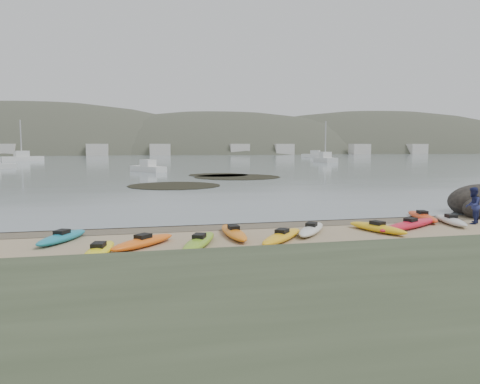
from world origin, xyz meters
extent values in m
plane|color=tan|center=(0.00, 0.00, 0.00)|extent=(600.00, 600.00, 0.00)
plane|color=brown|center=(0.00, -0.30, 0.00)|extent=(60.00, 60.00, 0.00)
plane|color=slate|center=(0.00, 300.00, 0.01)|extent=(1200.00, 1200.00, 0.00)
ellipsoid|color=red|center=(7.08, -2.75, 0.17)|extent=(4.55, 2.92, 0.34)
ellipsoid|color=orange|center=(-0.91, -2.84, 0.17)|extent=(0.75, 3.44, 0.34)
ellipsoid|color=#7DB424|center=(-2.51, -4.33, 0.17)|extent=(2.03, 3.54, 0.34)
ellipsoid|color=yellow|center=(0.73, -4.04, 0.17)|extent=(2.73, 3.06, 0.34)
ellipsoid|color=#EC4014|center=(8.98, -0.80, 0.17)|extent=(1.42, 3.37, 0.34)
ellipsoid|color=silver|center=(2.38, -2.90, 0.17)|extent=(2.38, 3.03, 0.34)
ellipsoid|color=orange|center=(-4.49, -3.92, 0.17)|extent=(2.68, 2.73, 0.34)
ellipsoid|color=silver|center=(9.53, -2.21, 0.17)|extent=(1.37, 3.04, 0.34)
ellipsoid|color=teal|center=(-7.47, -2.37, 0.17)|extent=(1.95, 2.92, 0.34)
ellipsoid|color=yellow|center=(5.23, -3.18, 0.17)|extent=(1.70, 3.09, 0.34)
ellipsoid|color=yellow|center=(-5.95, -5.08, 0.17)|extent=(1.30, 3.13, 0.34)
imported|color=navy|center=(10.56, -2.32, 0.86)|extent=(1.06, 1.03, 1.72)
cylinder|color=black|center=(-1.24, 20.81, 0.03)|extent=(8.26, 8.26, 0.04)
cylinder|color=black|center=(6.68, 30.60, 0.03)|extent=(9.81, 9.81, 0.04)
cylinder|color=black|center=(5.22, 34.32, 0.03)|extent=(7.20, 7.20, 0.04)
cube|color=silver|center=(-2.80, 43.63, 0.44)|extent=(4.81, 6.23, 0.88)
cube|color=silver|center=(34.19, 69.93, 0.58)|extent=(2.64, 8.41, 1.17)
cube|color=silver|center=(-28.75, 90.93, 0.62)|extent=(8.98, 6.55, 1.25)
cube|color=silver|center=(47.01, 107.04, 0.55)|extent=(7.56, 6.46, 1.09)
ellipsoid|color=#384235|center=(-45.00, 195.00, -18.00)|extent=(220.00, 120.00, 80.00)
ellipsoid|color=#384235|center=(35.00, 190.00, -15.30)|extent=(200.00, 110.00, 68.00)
ellipsoid|color=#384235|center=(120.00, 200.00, -17.10)|extent=(230.00, 130.00, 76.00)
cube|color=beige|center=(-42.00, 145.00, 2.00)|extent=(7.00, 5.00, 4.00)
cube|color=beige|center=(-18.00, 145.00, 2.00)|extent=(7.00, 5.00, 4.00)
cube|color=beige|center=(6.00, 145.00, 2.00)|extent=(7.00, 5.00, 4.00)
cube|color=beige|center=(30.00, 145.00, 2.00)|extent=(7.00, 5.00, 4.00)
cube|color=beige|center=(54.00, 145.00, 2.00)|extent=(7.00, 5.00, 4.00)
cube|color=beige|center=(78.00, 145.00, 2.00)|extent=(7.00, 5.00, 4.00)
cube|color=beige|center=(102.00, 145.00, 2.00)|extent=(7.00, 5.00, 4.00)
camera|label=1|loc=(-4.79, -20.88, 3.67)|focal=35.00mm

